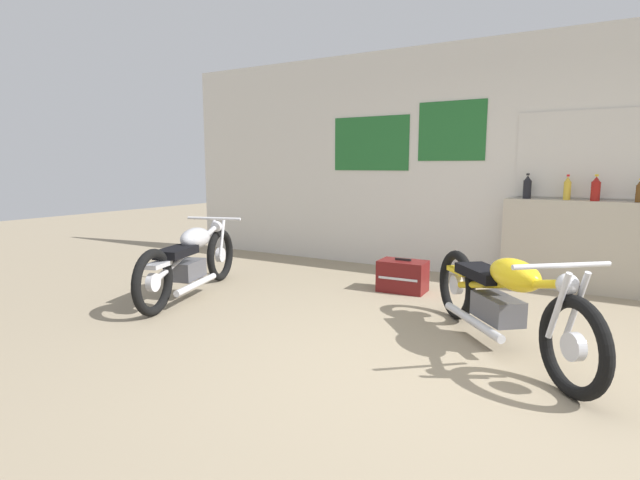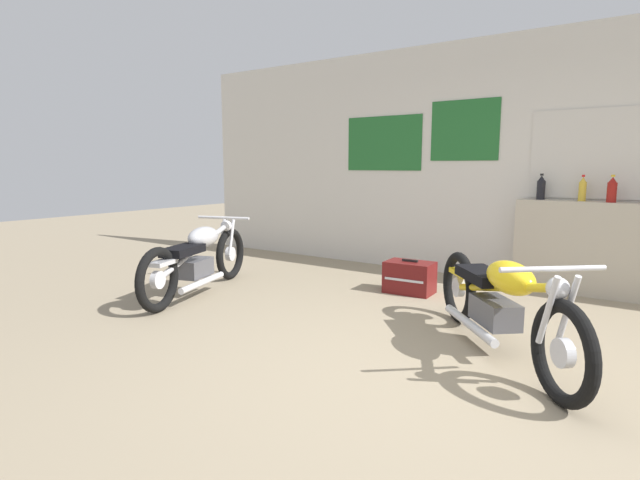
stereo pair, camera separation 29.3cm
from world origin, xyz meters
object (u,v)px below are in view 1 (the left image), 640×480
at_px(bottle_center, 596,189).
at_px(bottle_right_center, 640,192).
at_px(hard_case_darkred, 403,276).
at_px(bottle_left_center, 567,189).
at_px(bottle_leftmost, 527,187).
at_px(motorcycle_silver, 191,259).
at_px(motorcycle_yellow, 503,298).

bearing_deg(bottle_center, bottle_right_center, 1.39).
xyz_separation_m(bottle_right_center, hard_case_darkred, (-2.10, -0.98, -0.91)).
xyz_separation_m(bottle_center, bottle_right_center, (0.39, 0.01, -0.02)).
bearing_deg(bottle_left_center, bottle_center, -9.47).
relative_size(bottle_leftmost, motorcycle_silver, 0.14).
xyz_separation_m(bottle_left_center, bottle_right_center, (0.65, -0.04, -0.01)).
bearing_deg(bottle_center, hard_case_darkred, -150.39).
distance_m(bottle_center, motorcycle_silver, 4.25).
height_order(bottle_left_center, bottle_center, bottle_center).
xyz_separation_m(bottle_center, motorcycle_silver, (-3.52, -2.27, -0.71)).
bearing_deg(hard_case_darkred, bottle_leftmost, 44.93).
height_order(bottle_left_center, motorcycle_yellow, bottle_left_center).
distance_m(bottle_leftmost, bottle_left_center, 0.40).
xyz_separation_m(bottle_right_center, motorcycle_silver, (-3.91, -2.28, -0.70)).
xyz_separation_m(bottle_left_center, motorcycle_silver, (-3.25, -2.32, -0.71)).
bearing_deg(bottle_leftmost, bottle_center, -5.38).
bearing_deg(bottle_leftmost, motorcycle_yellow, -84.36).
relative_size(bottle_left_center, hard_case_darkred, 0.53).
height_order(bottle_left_center, motorcycle_silver, bottle_left_center).
bearing_deg(motorcycle_yellow, bottle_leftmost, 95.64).
bearing_deg(hard_case_darkred, motorcycle_silver, -144.26).
relative_size(bottle_leftmost, bottle_left_center, 1.03).
relative_size(motorcycle_silver, hard_case_darkred, 3.82).
height_order(bottle_leftmost, motorcycle_silver, bottle_leftmost).
height_order(bottle_leftmost, motorcycle_yellow, bottle_leftmost).
relative_size(bottle_right_center, motorcycle_yellow, 0.14).
bearing_deg(bottle_right_center, bottle_center, -178.61).
distance_m(bottle_center, motorcycle_yellow, 2.37).
height_order(bottle_left_center, hard_case_darkred, bottle_left_center).
relative_size(bottle_right_center, hard_case_darkred, 0.47).
xyz_separation_m(motorcycle_yellow, motorcycle_silver, (-3.07, -0.06, -0.00)).
bearing_deg(bottle_center, motorcycle_yellow, -101.45).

